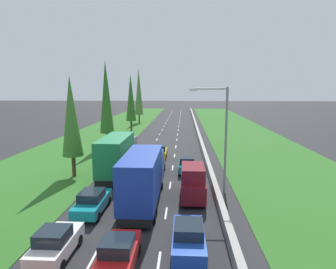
{
  "coord_description": "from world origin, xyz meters",
  "views": [
    {
      "loc": [
        2.99,
        1.41,
        8.88
      ],
      "look_at": [
        0.06,
        53.62,
        0.52
      ],
      "focal_mm": 30.88,
      "sensor_mm": 36.0,
      "label": 1
    }
  ],
  "objects_px": {
    "maroon_van_right_lane": "(193,182)",
    "poplar_tree_second": "(71,117)",
    "white_hatchback_left_lane": "(56,243)",
    "poplar_tree_fifth": "(139,92)",
    "yellow_hatchback_centre_lane": "(160,152)",
    "street_light_mast": "(222,133)",
    "teal_hatchback_right_lane": "(187,165)",
    "black_hatchback_centre_lane": "(156,166)",
    "blue_sedan_right_lane": "(189,237)",
    "poplar_tree_fourth": "(131,98)",
    "green_box_truck_left_lane": "(118,155)",
    "teal_sedan_left_lane": "(92,202)",
    "blue_box_truck_centre_lane": "(143,177)",
    "red_hatchback_centre_lane": "(118,254)",
    "poplar_tree_third": "(106,97)"
  },
  "relations": [
    {
      "from": "maroon_van_right_lane",
      "to": "green_box_truck_left_lane",
      "type": "xyz_separation_m",
      "value": [
        -7.46,
        5.94,
        0.78
      ]
    },
    {
      "from": "poplar_tree_second",
      "to": "poplar_tree_third",
      "type": "xyz_separation_m",
      "value": [
        -0.57,
        15.16,
        1.46
      ]
    },
    {
      "from": "white_hatchback_left_lane",
      "to": "maroon_van_right_lane",
      "type": "height_order",
      "value": "maroon_van_right_lane"
    },
    {
      "from": "teal_hatchback_right_lane",
      "to": "yellow_hatchback_centre_lane",
      "type": "relative_size",
      "value": 1.0
    },
    {
      "from": "teal_sedan_left_lane",
      "to": "black_hatchback_centre_lane",
      "type": "relative_size",
      "value": 1.15
    },
    {
      "from": "blue_sedan_right_lane",
      "to": "maroon_van_right_lane",
      "type": "bearing_deg",
      "value": 86.65
    },
    {
      "from": "teal_hatchback_right_lane",
      "to": "teal_sedan_left_lane",
      "type": "bearing_deg",
      "value": -123.35
    },
    {
      "from": "blue_sedan_right_lane",
      "to": "poplar_tree_fourth",
      "type": "xyz_separation_m",
      "value": [
        -11.35,
        44.75,
        6.15
      ]
    },
    {
      "from": "street_light_mast",
      "to": "poplar_tree_fourth",
      "type": "bearing_deg",
      "value": 111.82
    },
    {
      "from": "maroon_van_right_lane",
      "to": "teal_hatchback_right_lane",
      "type": "xyz_separation_m",
      "value": [
        -0.42,
        7.44,
        -0.56
      ]
    },
    {
      "from": "poplar_tree_second",
      "to": "blue_box_truck_centre_lane",
      "type": "bearing_deg",
      "value": -39.57
    },
    {
      "from": "blue_box_truck_centre_lane",
      "to": "green_box_truck_left_lane",
      "type": "distance_m",
      "value": 8.14
    },
    {
      "from": "poplar_tree_second",
      "to": "red_hatchback_centre_lane",
      "type": "bearing_deg",
      "value": -61.8
    },
    {
      "from": "yellow_hatchback_centre_lane",
      "to": "poplar_tree_fifth",
      "type": "bearing_deg",
      "value": 102.71
    },
    {
      "from": "white_hatchback_left_lane",
      "to": "teal_hatchback_right_lane",
      "type": "height_order",
      "value": "same"
    },
    {
      "from": "teal_sedan_left_lane",
      "to": "poplar_tree_second",
      "type": "distance_m",
      "value": 10.88
    },
    {
      "from": "red_hatchback_centre_lane",
      "to": "poplar_tree_fourth",
      "type": "xyz_separation_m",
      "value": [
        -7.88,
        46.62,
        6.13
      ]
    },
    {
      "from": "red_hatchback_centre_lane",
      "to": "blue_box_truck_centre_lane",
      "type": "distance_m",
      "value": 8.27
    },
    {
      "from": "teal_sedan_left_lane",
      "to": "poplar_tree_second",
      "type": "relative_size",
      "value": 0.44
    },
    {
      "from": "red_hatchback_centre_lane",
      "to": "poplar_tree_fifth",
      "type": "height_order",
      "value": "poplar_tree_fifth"
    },
    {
      "from": "teal_sedan_left_lane",
      "to": "blue_box_truck_centre_lane",
      "type": "relative_size",
      "value": 0.48
    },
    {
      "from": "poplar_tree_second",
      "to": "street_light_mast",
      "type": "xyz_separation_m",
      "value": [
        14.29,
        -3.7,
        -0.89
      ]
    },
    {
      "from": "red_hatchback_centre_lane",
      "to": "green_box_truck_left_lane",
      "type": "height_order",
      "value": "green_box_truck_left_lane"
    },
    {
      "from": "white_hatchback_left_lane",
      "to": "black_hatchback_centre_lane",
      "type": "relative_size",
      "value": 1.0
    },
    {
      "from": "poplar_tree_fifth",
      "to": "blue_sedan_right_lane",
      "type": "bearing_deg",
      "value": -78.6
    },
    {
      "from": "white_hatchback_left_lane",
      "to": "teal_sedan_left_lane",
      "type": "height_order",
      "value": "white_hatchback_left_lane"
    },
    {
      "from": "teal_hatchback_right_lane",
      "to": "poplar_tree_fourth",
      "type": "height_order",
      "value": "poplar_tree_fourth"
    },
    {
      "from": "teal_hatchback_right_lane",
      "to": "poplar_tree_third",
      "type": "bearing_deg",
      "value": 132.67
    },
    {
      "from": "teal_sedan_left_lane",
      "to": "black_hatchback_centre_lane",
      "type": "distance_m",
      "value": 10.63
    },
    {
      "from": "teal_hatchback_right_lane",
      "to": "black_hatchback_centre_lane",
      "type": "distance_m",
      "value": 3.25
    },
    {
      "from": "blue_box_truck_centre_lane",
      "to": "poplar_tree_fourth",
      "type": "bearing_deg",
      "value": 101.73
    },
    {
      "from": "red_hatchback_centre_lane",
      "to": "yellow_hatchback_centre_lane",
      "type": "bearing_deg",
      "value": 89.77
    },
    {
      "from": "yellow_hatchback_centre_lane",
      "to": "street_light_mast",
      "type": "height_order",
      "value": "street_light_mast"
    },
    {
      "from": "teal_hatchback_right_lane",
      "to": "street_light_mast",
      "type": "xyz_separation_m",
      "value": [
        2.84,
        -5.84,
        4.4
      ]
    },
    {
      "from": "green_box_truck_left_lane",
      "to": "poplar_tree_fifth",
      "type": "height_order",
      "value": "poplar_tree_fifth"
    },
    {
      "from": "teal_sedan_left_lane",
      "to": "teal_hatchback_right_lane",
      "type": "bearing_deg",
      "value": 56.65
    },
    {
      "from": "maroon_van_right_lane",
      "to": "poplar_tree_second",
      "type": "distance_m",
      "value": 13.83
    },
    {
      "from": "yellow_hatchback_centre_lane",
      "to": "black_hatchback_centre_lane",
      "type": "bearing_deg",
      "value": -88.36
    },
    {
      "from": "teal_hatchback_right_lane",
      "to": "green_box_truck_left_lane",
      "type": "xyz_separation_m",
      "value": [
        -7.04,
        -1.5,
        1.35
      ]
    },
    {
      "from": "teal_hatchback_right_lane",
      "to": "poplar_tree_second",
      "type": "height_order",
      "value": "poplar_tree_second"
    },
    {
      "from": "red_hatchback_centre_lane",
      "to": "yellow_hatchback_centre_lane",
      "type": "height_order",
      "value": "same"
    },
    {
      "from": "green_box_truck_left_lane",
      "to": "poplar_tree_fourth",
      "type": "xyz_separation_m",
      "value": [
        -4.34,
        31.17,
        4.78
      ]
    },
    {
      "from": "black_hatchback_centre_lane",
      "to": "blue_sedan_right_lane",
      "type": "bearing_deg",
      "value": -77.67
    },
    {
      "from": "black_hatchback_centre_lane",
      "to": "poplar_tree_fifth",
      "type": "height_order",
      "value": "poplar_tree_fifth"
    },
    {
      "from": "teal_hatchback_right_lane",
      "to": "poplar_tree_second",
      "type": "relative_size",
      "value": 0.38
    },
    {
      "from": "street_light_mast",
      "to": "blue_box_truck_centre_lane",
      "type": "bearing_deg",
      "value": -154.7
    },
    {
      "from": "yellow_hatchback_centre_lane",
      "to": "poplar_tree_fourth",
      "type": "distance_m",
      "value": 25.56
    },
    {
      "from": "teal_hatchback_right_lane",
      "to": "black_hatchback_centre_lane",
      "type": "height_order",
      "value": "same"
    },
    {
      "from": "white_hatchback_left_lane",
      "to": "poplar_tree_fifth",
      "type": "distance_m",
      "value": 60.94
    },
    {
      "from": "maroon_van_right_lane",
      "to": "poplar_tree_third",
      "type": "xyz_separation_m",
      "value": [
        -12.44,
        20.47,
        6.18
      ]
    }
  ]
}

